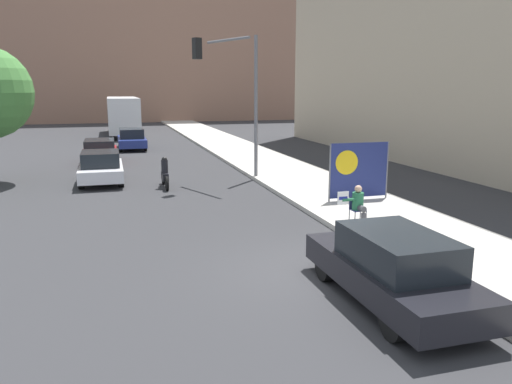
{
  "coord_description": "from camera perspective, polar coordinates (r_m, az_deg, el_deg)",
  "views": [
    {
      "loc": [
        -4.4,
        -10.01,
        4.14
      ],
      "look_at": [
        -0.09,
        4.78,
        0.94
      ],
      "focal_mm": 35.0,
      "sensor_mm": 36.0,
      "label": 1
    }
  ],
  "objects": [
    {
      "name": "ground_plane",
      "position": [
        11.69,
        7.09,
        -9.11
      ],
      "size": [
        160.0,
        160.0,
        0.0
      ],
      "primitive_type": "plane",
      "color": "#303033"
    },
    {
      "name": "sidewalk_curb",
      "position": [
        26.64,
        1.96,
        2.95
      ],
      "size": [
        4.04,
        90.0,
        0.16
      ],
      "primitive_type": "cube",
      "color": "#B7B2A8",
      "rests_on": "ground_plane"
    },
    {
      "name": "building_backdrop_far",
      "position": [
        70.81,
        -14.87,
        16.92
      ],
      "size": [
        52.0,
        12.0,
        22.07
      ],
      "color": "#936B56",
      "rests_on": "ground_plane"
    },
    {
      "name": "seated_protester",
      "position": [
        15.17,
        11.62,
        -1.34
      ],
      "size": [
        0.91,
        0.77,
        1.16
      ],
      "rotation": [
        0.0,
        0.0,
        -0.11
      ],
      "color": "#474C56",
      "rests_on": "sidewalk_curb"
    },
    {
      "name": "pedestrian_behind",
      "position": [
        20.64,
        9.48,
        2.95
      ],
      "size": [
        0.34,
        0.34,
        1.74
      ],
      "rotation": [
        0.0,
        0.0,
        5.09
      ],
      "color": "black",
      "rests_on": "sidewalk_curb"
    },
    {
      "name": "protest_banner",
      "position": [
        18.4,
        11.63,
        2.48
      ],
      "size": [
        2.36,
        0.06,
        2.09
      ],
      "color": "slate",
      "rests_on": "sidewalk_curb"
    },
    {
      "name": "traffic_light_pole",
      "position": [
        22.28,
        -2.27,
        12.38
      ],
      "size": [
        3.11,
        2.87,
        6.3
      ],
      "color": "slate",
      "rests_on": "sidewalk_curb"
    },
    {
      "name": "parked_car_curbside",
      "position": [
        10.15,
        15.35,
        -8.34
      ],
      "size": [
        1.75,
        4.52,
        1.47
      ],
      "color": "black",
      "rests_on": "ground_plane"
    },
    {
      "name": "car_on_road_nearest",
      "position": [
        23.32,
        -17.29,
        2.73
      ],
      "size": [
        1.85,
        4.13,
        1.43
      ],
      "color": "silver",
      "rests_on": "ground_plane"
    },
    {
      "name": "car_on_road_midblock",
      "position": [
        29.55,
        -17.4,
        4.47
      ],
      "size": [
        1.86,
        4.78,
        1.36
      ],
      "color": "maroon",
      "rests_on": "ground_plane"
    },
    {
      "name": "car_on_road_distant",
      "position": [
        35.97,
        -14.02,
        5.91
      ],
      "size": [
        1.83,
        4.57,
        1.44
      ],
      "color": "navy",
      "rests_on": "ground_plane"
    },
    {
      "name": "city_bus_on_road",
      "position": [
        46.96,
        -14.98,
        8.64
      ],
      "size": [
        2.6,
        11.03,
        3.38
      ],
      "color": "silver",
      "rests_on": "ground_plane"
    },
    {
      "name": "motorcycle_on_road",
      "position": [
        21.58,
        -10.38,
        1.98
      ],
      "size": [
        0.28,
        2.07,
        1.33
      ],
      "color": "black",
      "rests_on": "ground_plane"
    }
  ]
}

